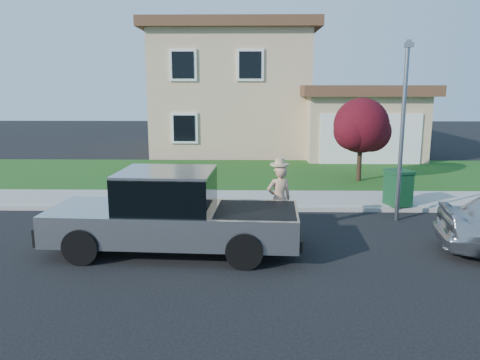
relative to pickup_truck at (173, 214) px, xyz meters
name	(u,v)px	position (x,y,z in m)	size (l,w,h in m)	color
ground	(208,243)	(0.70, 0.59, -0.85)	(80.00, 80.00, 0.00)	black
curb	(250,209)	(1.70, 3.49, -0.79)	(40.00, 0.20, 0.12)	gray
sidewalk	(250,199)	(1.70, 4.59, -0.77)	(40.00, 2.00, 0.15)	gray
lawn	(250,174)	(1.70, 9.09, -0.80)	(40.00, 7.00, 0.10)	#154916
house	(255,94)	(2.01, 16.97, 2.32)	(14.00, 11.30, 6.85)	tan
pickup_truck	(173,214)	(0.00, 0.00, 0.00)	(5.62, 2.28, 1.82)	black
woman	(279,198)	(2.40, 1.39, 0.05)	(0.72, 0.58, 1.89)	tan
ornamental_tree	(362,128)	(5.84, 7.61, 1.23)	(2.25, 2.03, 3.09)	black
trash_bin	(398,187)	(6.05, 3.69, -0.17)	(0.82, 0.88, 1.04)	#0F3A1D
street_lamp	(403,121)	(5.68, 2.54, 1.84)	(0.31, 0.62, 4.71)	slate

